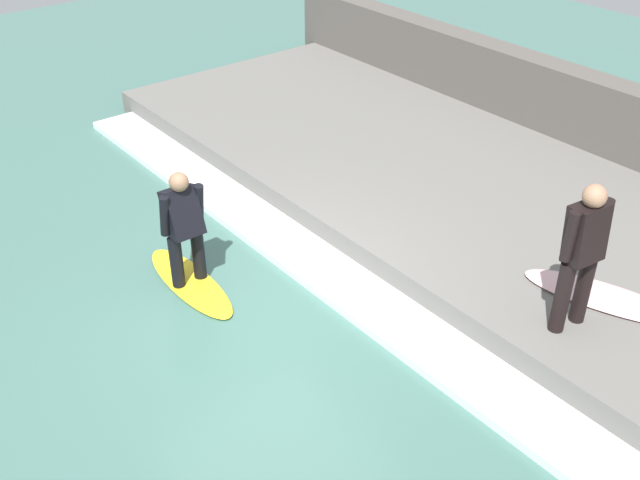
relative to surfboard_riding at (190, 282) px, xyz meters
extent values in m
plane|color=#426B60|center=(0.39, -1.06, -0.03)|extent=(28.00, 28.00, 0.00)
cube|color=#66635E|center=(3.98, -1.06, 0.16)|extent=(4.40, 12.84, 0.38)
cube|color=#544F49|center=(6.43, -1.06, 0.69)|extent=(0.50, 13.48, 1.44)
cube|color=silver|center=(1.41, -1.06, 0.02)|extent=(0.74, 12.20, 0.11)
ellipsoid|color=yellow|center=(0.00, 0.00, 0.00)|extent=(0.55, 1.79, 0.06)
cylinder|color=black|center=(0.15, 0.00, 0.36)|extent=(0.16, 0.16, 0.66)
cylinder|color=black|center=(-0.15, 0.00, 0.36)|extent=(0.16, 0.16, 0.66)
cube|color=black|center=(0.00, 0.00, 0.98)|extent=(0.39, 0.41, 0.63)
sphere|color=#846047|center=(0.00, 0.00, 1.38)|extent=(0.23, 0.23, 0.23)
cylinder|color=black|center=(0.22, -0.01, 1.02)|extent=(0.11, 0.19, 0.53)
cylinder|color=black|center=(-0.22, 0.01, 1.02)|extent=(0.11, 0.19, 0.53)
cylinder|color=black|center=(2.62, -3.58, 0.76)|extent=(0.16, 0.16, 0.83)
cylinder|color=black|center=(2.32, -3.54, 0.76)|extent=(0.16, 0.16, 0.83)
cube|color=black|center=(2.47, -3.56, 1.48)|extent=(0.43, 0.32, 0.62)
sphere|color=#A87A5B|center=(2.47, -3.56, 1.89)|extent=(0.23, 0.23, 0.23)
cylinder|color=black|center=(2.70, -3.59, 1.52)|extent=(0.11, 0.13, 0.54)
cylinder|color=black|center=(2.25, -3.53, 1.52)|extent=(0.11, 0.13, 0.54)
ellipsoid|color=beige|center=(3.16, -3.56, 0.38)|extent=(1.10, 1.86, 0.06)
camera|label=1|loc=(-3.38, -6.72, 5.35)|focal=42.00mm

